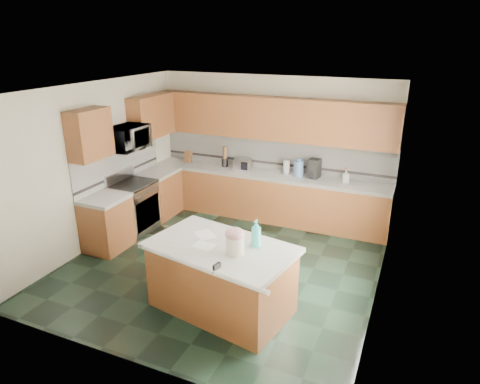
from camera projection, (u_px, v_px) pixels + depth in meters
The scene contains 52 objects.
floor at pixel (222, 265), 6.70m from camera, with size 4.60×4.60×0.00m, color black.
ceiling at pixel (220, 89), 5.76m from camera, with size 4.60×4.60×0.00m, color white.
wall_back at pixel (273, 147), 8.23m from camera, with size 4.60×0.04×2.70m, color white.
wall_front at pixel (120, 254), 4.24m from camera, with size 4.60×0.04×2.70m, color white.
wall_left at pixel (95, 165), 7.09m from camera, with size 0.04×4.60×2.70m, color white.
wall_right at pixel (387, 207), 5.37m from camera, with size 0.04×4.60×2.70m, color white.
back_base_cab at pixel (267, 197), 8.27m from camera, with size 4.60×0.60×0.86m, color #4C2915.
back_countertop at pixel (267, 175), 8.11m from camera, with size 4.60×0.64×0.06m, color white.
back_upper_cab at pixel (271, 118), 7.87m from camera, with size 4.60×0.33×0.78m, color #4C2915.
back_backsplash at pixel (273, 153), 8.24m from camera, with size 4.60×0.02×0.63m, color silver.
back_accent_band at pixel (272, 163), 8.31m from camera, with size 4.60×0.01×0.05m, color black.
left_base_cab_rear at pixel (159, 195), 8.41m from camera, with size 0.60×0.82×0.86m, color #4C2915.
left_counter_rear at pixel (157, 172), 8.25m from camera, with size 0.64×0.82×0.06m, color white.
left_base_cab_front at pixel (107, 224), 7.09m from camera, with size 0.60×0.72×0.86m, color #4C2915.
left_counter_front at pixel (104, 199), 6.93m from camera, with size 0.64×0.72×0.06m, color white.
left_backsplash at pixel (119, 163), 7.60m from camera, with size 0.02×2.30×0.63m, color silver.
left_accent_band at pixel (120, 174), 7.66m from camera, with size 0.01×2.30×0.05m, color black.
left_upper_cab_rear at pixel (151, 116), 8.05m from camera, with size 0.33×1.09×0.78m, color #4C2915.
left_upper_cab_front at pixel (90, 134), 6.61m from camera, with size 0.33×0.72×0.78m, color #4C2915.
range_body at pixel (134, 208), 7.72m from camera, with size 0.60×0.76×0.88m, color #B7B7BC.
range_oven_door at pixel (148, 213), 7.63m from camera, with size 0.02×0.68×0.55m, color black.
range_cooktop at pixel (132, 184), 7.56m from camera, with size 0.62×0.78×0.04m, color black.
range_handle at pixel (148, 193), 7.49m from camera, with size 0.02×0.02×0.66m, color #B7B7BC.
range_backguard at pixel (119, 176), 7.62m from camera, with size 0.06×0.76×0.18m, color #B7B7BC.
microwave at pixel (128, 138), 7.27m from camera, with size 0.73×0.50×0.41m, color #B7B7BC.
island_base at pixel (222, 280), 5.50m from camera, with size 1.71×0.98×0.86m, color #4C2915.
island_top at pixel (221, 248), 5.34m from camera, with size 1.81×1.08×0.06m, color white.
island_bullnose at pixel (200, 268), 4.88m from camera, with size 0.06×0.06×1.81m, color white.
treat_jar at pixel (235, 245), 5.10m from camera, with size 0.22×0.22×0.23m, color silver.
treat_jar_lid at pixel (235, 234), 5.04m from camera, with size 0.24×0.24×0.15m, color #C88B93.
treat_jar_knob at pixel (235, 230), 5.03m from camera, with size 0.03×0.03×0.08m, color tan.
treat_jar_knob_end_l at pixel (232, 230), 5.04m from camera, with size 0.04×0.04×0.04m, color tan.
treat_jar_knob_end_r at pixel (238, 231), 5.01m from camera, with size 0.04×0.04×0.04m, color tan.
soap_bottle_island at pixel (256, 233), 5.26m from camera, with size 0.14×0.14×0.35m, color #37B8B7.
paper_sheet_a at pixel (204, 246), 5.32m from camera, with size 0.27×0.20×0.00m, color white.
paper_sheet_b at pixel (205, 235), 5.61m from camera, with size 0.29×0.22×0.00m, color white.
clamp_body at pixel (217, 268), 4.80m from camera, with size 0.03×0.11×0.10m, color black.
clamp_handle at pixel (214, 272), 4.75m from camera, with size 0.02×0.02×0.08m, color black.
knife_block at pixel (188, 156), 8.75m from camera, with size 0.13×0.11×0.24m, color #472814.
utensil_crock at pixel (225, 162), 8.49m from camera, with size 0.13×0.13×0.17m, color black.
utensil_bundle at pixel (225, 152), 8.42m from camera, with size 0.08×0.08×0.24m, color #472814.
toaster_oven at pixel (242, 164), 8.31m from camera, with size 0.34×0.23×0.20m, color #B7B7BC.
toaster_oven_door at pixel (240, 166), 8.22m from camera, with size 0.30×0.01×0.16m, color black.
paper_towel at pixel (286, 167), 8.02m from camera, with size 0.12×0.12×0.26m, color white.
paper_towel_base at pixel (286, 173), 8.06m from camera, with size 0.18×0.18×0.01m, color #B7B7BC.
water_jug at pixel (298, 168), 7.89m from camera, with size 0.18×0.18×0.30m, color #577BB0.
water_jug_neck at pixel (299, 160), 7.83m from camera, with size 0.08×0.08×0.04m, color #577BB0.
coffee_maker at pixel (314, 168), 7.79m from camera, with size 0.21×0.23×0.35m, color black.
coffee_carafe at pixel (313, 175), 7.78m from camera, with size 0.14×0.14×0.14m, color black.
soap_bottle_back at pixel (346, 176), 7.56m from camera, with size 0.11×0.11×0.24m, color white.
soap_back_cap at pixel (346, 169), 7.52m from camera, with size 0.02×0.02×0.03m, color red.
window_light_proxy at pixel (385, 201), 5.16m from camera, with size 0.02×1.40×1.10m, color white.
Camera 1 is at (2.59, -5.30, 3.40)m, focal length 32.00 mm.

